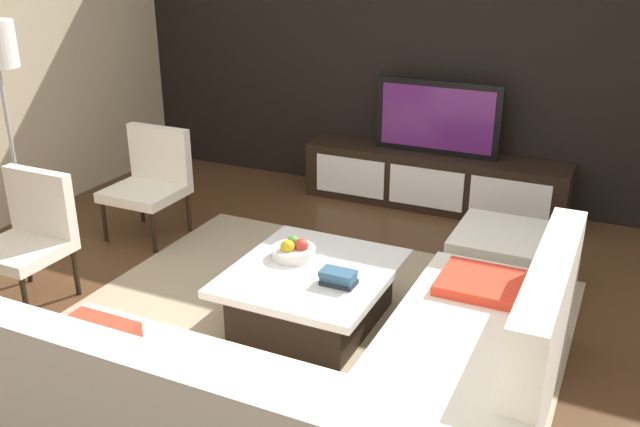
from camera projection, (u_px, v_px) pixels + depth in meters
The scene contains 12 objects.
ground_plane at pixel (320, 333), 4.30m from camera, with size 14.00×14.00×0.00m, color #4C301C.
feature_wall_back at pixel (451, 46), 6.03m from camera, with size 6.40×0.12×2.80m, color black.
area_rug at pixel (305, 329), 4.33m from camera, with size 3.06×2.79×0.01m, color tan.
media_console at pixel (433, 180), 6.21m from camera, with size 2.35×0.46×0.50m.
television at pixel (437, 118), 5.99m from camera, with size 1.10×0.06×0.65m.
sectional_couch at pixel (337, 398), 3.24m from camera, with size 2.42×2.31×0.84m.
coffee_table at pixel (312, 294), 4.34m from camera, with size 0.96×1.08×0.38m.
accent_chair_near at pixel (30, 230), 4.57m from camera, with size 0.53×0.52×0.87m.
ottoman at pixel (505, 259), 4.82m from camera, with size 0.70×0.70×0.40m, color silver.
fruit_bowl at pixel (294, 250), 4.41m from camera, with size 0.28×0.28×0.14m.
accent_chair_far at pixel (151, 176), 5.58m from camera, with size 0.57×0.54×0.87m.
book_stack at pixel (338, 278), 4.07m from camera, with size 0.21×0.14×0.09m.
Camera 1 is at (1.58, -3.35, 2.31)m, focal length 38.75 mm.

